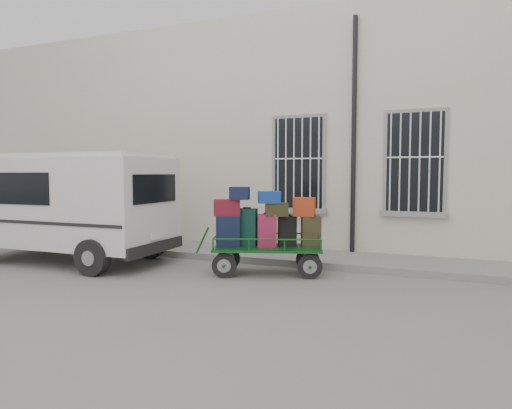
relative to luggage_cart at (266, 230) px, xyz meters
The scene contains 5 objects.
ground 1.09m from the luggage_cart, 58.97° to the right, with size 80.00×80.00×0.00m, color slate.
building 5.39m from the luggage_cart, 86.18° to the left, with size 24.00×5.15×6.00m.
sidewalk 1.87m from the luggage_cart, 78.71° to the left, with size 24.00×1.70×0.15m, color gray.
luggage_cart is the anchor object (origin of this frame).
van 4.71m from the luggage_cart, behind, with size 4.86×2.26×2.43m.
Camera 1 is at (2.89, -7.81, 2.02)m, focal length 32.00 mm.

